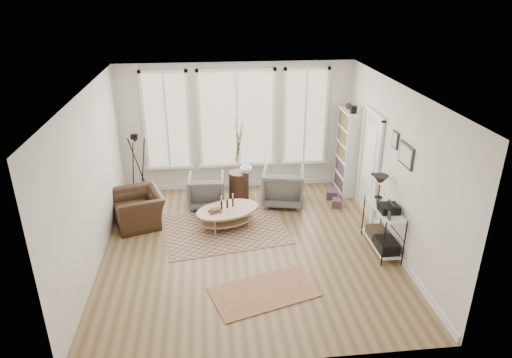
{
  "coord_description": "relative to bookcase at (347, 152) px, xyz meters",
  "views": [
    {
      "loc": [
        -0.64,
        -7.12,
        4.49
      ],
      "look_at": [
        0.2,
        0.6,
        1.1
      ],
      "focal_mm": 32.0,
      "sensor_mm": 36.0,
      "label": 1
    }
  ],
  "objects": [
    {
      "name": "wall_art",
      "position": [
        0.14,
        -2.49,
        0.92
      ],
      "size": [
        0.04,
        0.88,
        0.44
      ],
      "color": "black",
      "rests_on": "ground"
    },
    {
      "name": "bookcase",
      "position": [
        0.0,
        0.0,
        0.0
      ],
      "size": [
        0.31,
        0.85,
        2.06
      ],
      "color": "white",
      "rests_on": "ground"
    },
    {
      "name": "low_shelf",
      "position": [
        -0.06,
        -2.52,
        -0.44
      ],
      "size": [
        0.38,
        1.08,
        1.3
      ],
      "color": "white",
      "rests_on": "ground"
    },
    {
      "name": "rug_main",
      "position": [
        -2.85,
        -1.51,
        -0.95
      ],
      "size": [
        2.6,
        2.12,
        0.01
      ],
      "primitive_type": "cube",
      "rotation": [
        0.0,
        0.0,
        0.16
      ],
      "color": "brown",
      "rests_on": "ground"
    },
    {
      "name": "room",
      "position": [
        -2.42,
        -2.2,
        0.47
      ],
      "size": [
        5.5,
        5.54,
        2.9
      ],
      "color": "olive",
      "rests_on": "ground"
    },
    {
      "name": "book_stack_far",
      "position": [
        -0.39,
        -0.78,
        -0.87
      ],
      "size": [
        0.27,
        0.31,
        0.17
      ],
      "primitive_type": "cube",
      "rotation": [
        0.0,
        0.0,
        -0.33
      ],
      "color": "maroon",
      "rests_on": "ground"
    },
    {
      "name": "book_stack_near",
      "position": [
        -0.39,
        -0.35,
        -0.86
      ],
      "size": [
        0.29,
        0.34,
        0.19
      ],
      "primitive_type": "cube",
      "rotation": [
        0.0,
        0.0,
        -0.23
      ],
      "color": "maroon",
      "rests_on": "ground"
    },
    {
      "name": "armchair_right",
      "position": [
        -1.52,
        -0.5,
        -0.55
      ],
      "size": [
        1.03,
        1.05,
        0.81
      ],
      "primitive_type": "imported",
      "rotation": [
        0.0,
        0.0,
        2.93
      ],
      "color": "slate",
      "rests_on": "ground"
    },
    {
      "name": "side_table",
      "position": [
        -2.46,
        -0.22,
        -0.07
      ],
      "size": [
        0.44,
        0.44,
        1.85
      ],
      "color": "#392517",
      "rests_on": "ground"
    },
    {
      "name": "tripod_camera",
      "position": [
        -4.64,
        0.07,
        -0.26
      ],
      "size": [
        0.53,
        0.53,
        1.51
      ],
      "color": "black",
      "rests_on": "ground"
    },
    {
      "name": "door",
      "position": [
        0.13,
        -1.08,
        0.17
      ],
      "size": [
        0.09,
        1.06,
        2.22
      ],
      "color": "silver",
      "rests_on": "ground"
    },
    {
      "name": "coffee_table",
      "position": [
        -2.78,
        -1.43,
        -0.64
      ],
      "size": [
        1.47,
        1.2,
        0.58
      ],
      "color": "tan",
      "rests_on": "ground"
    },
    {
      "name": "bay_window",
      "position": [
        -2.44,
        0.49,
        0.65
      ],
      "size": [
        4.14,
        0.12,
        2.24
      ],
      "color": "tan",
      "rests_on": "ground"
    },
    {
      "name": "armchair_left",
      "position": [
        -3.17,
        -0.42,
        -0.6
      ],
      "size": [
        0.79,
        0.81,
        0.7
      ],
      "primitive_type": "imported",
      "rotation": [
        0.0,
        0.0,
        3.09
      ],
      "color": "slate",
      "rests_on": "ground"
    },
    {
      "name": "vase",
      "position": [
        -2.31,
        -0.28,
        -0.16
      ],
      "size": [
        0.29,
        0.29,
        0.26
      ],
      "primitive_type": "imported",
      "rotation": [
        0.0,
        0.0,
        0.16
      ],
      "color": "silver",
      "rests_on": "side_table"
    },
    {
      "name": "accent_chair",
      "position": [
        -4.52,
        -1.08,
        -0.62
      ],
      "size": [
        1.26,
        1.18,
        0.67
      ],
      "primitive_type": "imported",
      "rotation": [
        0.0,
        0.0,
        -1.25
      ],
      "color": "#392517",
      "rests_on": "ground"
    },
    {
      "name": "rug_runner",
      "position": [
        -2.33,
        -3.56,
        -0.94
      ],
      "size": [
        1.79,
        1.32,
        0.01
      ],
      "primitive_type": "cube",
      "rotation": [
        0.0,
        0.0,
        0.3
      ],
      "color": "maroon",
      "rests_on": "ground"
    }
  ]
}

